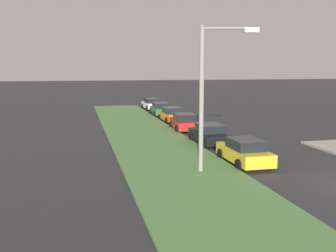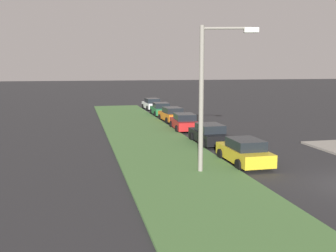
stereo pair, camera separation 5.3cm
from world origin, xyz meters
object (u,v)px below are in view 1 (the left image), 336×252
parked_car_green (160,109)px  parked_car_red (184,122)px  parked_car_black (209,134)px  parked_car_orange (172,115)px  parked_car_white (152,104)px  streetlight (209,89)px  parked_car_yellow (245,152)px

parked_car_green → parked_car_red: bearing=-180.0°
parked_car_black → parked_car_orange: bearing=-1.3°
parked_car_black → parked_car_green: (17.34, -0.11, 0.00)m
parked_car_white → streetlight: size_ratio=0.58×
parked_car_green → parked_car_white: size_ratio=0.99×
parked_car_black → parked_car_orange: same height
parked_car_red → parked_car_white: bearing=1.8°
parked_car_yellow → parked_car_orange: size_ratio=0.98×
parked_car_yellow → parked_car_red: bearing=0.2°
parked_car_orange → streetlight: (-19.32, 2.77, 3.67)m
parked_car_black → parked_car_white: same height
parked_car_orange → parked_car_white: size_ratio=1.00×
streetlight → parked_car_black: bearing=-19.6°
parked_car_orange → parked_car_green: (5.40, 0.02, 0.00)m
parked_car_black → parked_car_white: bearing=-1.4°
parked_car_red → parked_car_green: bearing=2.0°
parked_car_white → streetlight: (-31.11, 2.92, 3.67)m
parked_car_orange → parked_car_green: size_ratio=1.01×
parked_car_black → parked_car_green: bearing=-1.1°
parked_car_white → streetlight: 31.46m
parked_car_orange → parked_car_white: same height
parked_car_yellow → parked_car_green: size_ratio=1.00×
parked_car_orange → parked_car_green: 5.40m
parked_car_black → streetlight: (-7.38, 2.63, 3.67)m
parked_car_black → parked_car_white: 23.72m
parked_car_black → streetlight: size_ratio=0.58×
parked_car_orange → parked_car_green: bearing=-2.6°
parked_car_red → streetlight: streetlight is taller
parked_car_yellow → streetlight: (-1.38, 2.67, 3.67)m
parked_car_green → parked_car_yellow: bearing=-179.1°
parked_car_red → streetlight: size_ratio=0.59×
parked_car_white → streetlight: bearing=172.0°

